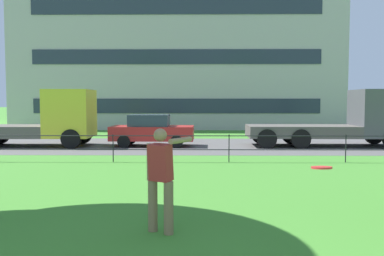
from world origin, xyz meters
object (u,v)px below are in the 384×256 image
at_px(apartment_building_background, 180,44).
at_px(car_red_right, 152,130).
at_px(flatbed_truck_left, 40,121).
at_px(person_thrower, 161,176).
at_px(frisbee, 322,168).
at_px(flatbed_truck_center, 346,121).

bearing_deg(apartment_building_background, car_red_right, -91.93).
bearing_deg(flatbed_truck_left, apartment_building_background, 72.09).
bearing_deg(person_thrower, flatbed_truck_left, 118.46).
distance_m(frisbee, car_red_right, 14.99).
relative_size(person_thrower, flatbed_truck_center, 0.24).
xyz_separation_m(frisbee, flatbed_truck_center, (5.62, 14.57, -0.10)).
distance_m(flatbed_truck_left, car_red_right, 5.45).
distance_m(car_red_right, flatbed_truck_center, 9.47).
bearing_deg(frisbee, flatbed_truck_left, 122.79).
relative_size(flatbed_truck_left, apartment_building_background, 0.28).
bearing_deg(flatbed_truck_center, apartment_building_background, 115.40).
bearing_deg(car_red_right, frisbee, -75.14).
bearing_deg(flatbed_truck_center, person_thrower, -120.75).
bearing_deg(frisbee, apartment_building_background, 95.53).
height_order(frisbee, flatbed_truck_center, flatbed_truck_center).
xyz_separation_m(flatbed_truck_left, car_red_right, (5.44, 0.08, -0.44)).
relative_size(flatbed_truck_left, flatbed_truck_center, 1.00).
height_order(car_red_right, apartment_building_background, apartment_building_background).
xyz_separation_m(flatbed_truck_left, apartment_building_background, (6.07, 18.77, 6.34)).
distance_m(frisbee, flatbed_truck_left, 17.13).
bearing_deg(flatbed_truck_left, flatbed_truck_center, 0.66).
distance_m(flatbed_truck_left, flatbed_truck_center, 14.90).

